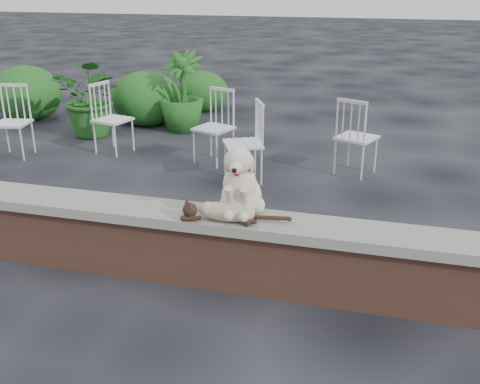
% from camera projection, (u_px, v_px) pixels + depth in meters
% --- Properties ---
extents(ground, '(60.00, 60.00, 0.00)m').
position_uv_depth(ground, '(105.00, 265.00, 4.64)').
color(ground, black).
rests_on(ground, ground).
extents(brick_wall, '(6.00, 0.30, 0.50)m').
position_uv_depth(brick_wall, '(102.00, 239.00, 4.54)').
color(brick_wall, brown).
rests_on(brick_wall, ground).
extents(capstone, '(6.20, 0.40, 0.08)m').
position_uv_depth(capstone, '(99.00, 206.00, 4.44)').
color(capstone, slate).
rests_on(capstone, brick_wall).
extents(dog, '(0.41, 0.52, 0.57)m').
position_uv_depth(dog, '(242.00, 178.00, 4.09)').
color(dog, beige).
rests_on(dog, capstone).
extents(cat, '(0.97, 0.30, 0.16)m').
position_uv_depth(cat, '(226.00, 211.00, 4.05)').
color(cat, tan).
rests_on(cat, capstone).
extents(chair_a, '(0.66, 0.66, 0.94)m').
position_uv_depth(chair_a, '(12.00, 122.00, 7.27)').
color(chair_a, white).
rests_on(chair_a, ground).
extents(chair_c, '(0.73, 0.73, 0.94)m').
position_uv_depth(chair_c, '(357.00, 136.00, 6.63)').
color(chair_c, white).
rests_on(chair_c, ground).
extents(chair_b, '(0.71, 0.71, 0.94)m').
position_uv_depth(chair_b, '(213.00, 127.00, 7.03)').
color(chair_b, white).
rests_on(chair_b, ground).
extents(chair_d, '(0.75, 0.75, 0.94)m').
position_uv_depth(chair_d, '(243.00, 142.00, 6.38)').
color(chair_d, white).
rests_on(chair_d, ground).
extents(chair_e, '(0.68, 0.68, 0.94)m').
position_uv_depth(chair_e, '(112.00, 118.00, 7.45)').
color(chair_e, white).
rests_on(chair_e, ground).
extents(potted_plant_a, '(1.23, 1.12, 1.18)m').
position_uv_depth(potted_plant_a, '(92.00, 97.00, 8.18)').
color(potted_plant_a, '#1D4D16').
rests_on(potted_plant_a, ground).
extents(potted_plant_b, '(0.78, 0.78, 1.22)m').
position_uv_depth(potted_plant_b, '(182.00, 92.00, 8.45)').
color(potted_plant_b, '#1D4D16').
rests_on(potted_plant_b, ground).
extents(shrubbery, '(3.71, 2.29, 0.93)m').
position_uv_depth(shrubbery, '(109.00, 95.00, 9.30)').
color(shrubbery, '#1D4D16').
rests_on(shrubbery, ground).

